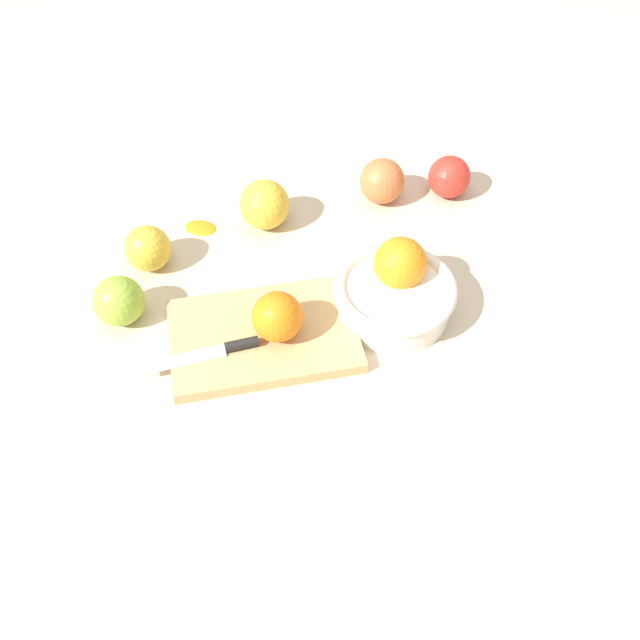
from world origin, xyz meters
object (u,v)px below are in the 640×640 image
at_px(orange_on_board, 277,317).
at_px(knife, 217,351).
at_px(apple_front_left_2, 382,181).
at_px(apple_front_right_2, 148,248).
at_px(bowl, 395,290).
at_px(apple_back_right, 119,301).
at_px(apple_front_left, 449,177).
at_px(apple_front_right, 265,205).
at_px(cutting_board, 263,336).

height_order(orange_on_board, knife, orange_on_board).
bearing_deg(apple_front_left_2, apple_front_right_2, 17.88).
height_order(bowl, orange_on_board, bowl).
bearing_deg(bowl, apple_back_right, -2.74).
xyz_separation_m(apple_front_left, apple_front_left_2, (0.11, 0.00, 0.00)).
xyz_separation_m(orange_on_board, apple_front_left, (-0.30, -0.29, -0.02)).
bearing_deg(apple_front_right_2, apple_front_left_2, -162.12).
distance_m(knife, apple_front_right, 0.28).
xyz_separation_m(cutting_board, apple_front_right, (-0.01, -0.24, 0.03)).
height_order(apple_back_right, apple_front_left_2, apple_front_left_2).
distance_m(cutting_board, orange_on_board, 0.05).
height_order(orange_on_board, apple_front_right_2, orange_on_board).
height_order(apple_front_right, apple_front_right_2, apple_front_right).
relative_size(bowl, knife, 1.10).
height_order(apple_front_left, apple_back_right, apple_back_right).
xyz_separation_m(orange_on_board, apple_front_right_2, (0.18, -0.17, -0.02)).
height_order(apple_front_right, apple_front_left_2, apple_front_right).
relative_size(orange_on_board, knife, 0.44).
xyz_separation_m(apple_front_right, apple_front_right_2, (0.18, 0.08, -0.00)).
distance_m(knife, apple_back_right, 0.16).
distance_m(cutting_board, apple_front_right, 0.24).
xyz_separation_m(apple_front_right, apple_back_right, (0.21, 0.18, -0.00)).
height_order(cutting_board, apple_front_right, apple_front_right).
bearing_deg(orange_on_board, apple_front_left, -135.94).
bearing_deg(apple_front_left_2, apple_front_left, -178.68).
bearing_deg(knife, orange_on_board, -162.79).
distance_m(orange_on_board, apple_front_right, 0.24).
relative_size(bowl, orange_on_board, 2.52).
bearing_deg(apple_front_right_2, apple_back_right, 72.53).
xyz_separation_m(knife, apple_front_right, (-0.08, -0.27, 0.02)).
bearing_deg(bowl, apple_front_left, -118.68).
relative_size(knife, apple_front_left, 2.25).
bearing_deg(apple_front_right, cutting_board, 86.56).
distance_m(apple_front_right_2, apple_front_left_2, 0.39).
bearing_deg(apple_back_right, apple_front_left_2, -151.11).
relative_size(apple_back_right, apple_front_left_2, 0.96).
xyz_separation_m(orange_on_board, knife, (0.08, 0.03, -0.03)).
bearing_deg(orange_on_board, apple_front_right_2, -42.42).
xyz_separation_m(knife, apple_front_left, (-0.38, -0.31, 0.01)).
distance_m(knife, apple_front_right_2, 0.22).
xyz_separation_m(bowl, apple_front_right, (0.17, -0.20, 0.00)).
height_order(cutting_board, orange_on_board, orange_on_board).
bearing_deg(apple_front_right, apple_front_left_2, -167.53).
bearing_deg(apple_front_right_2, orange_on_board, 137.58).
bearing_deg(orange_on_board, bowl, -164.34).
height_order(cutting_board, knife, knife).
xyz_separation_m(bowl, knife, (0.25, 0.07, -0.01)).
xyz_separation_m(bowl, apple_front_right_2, (0.35, -0.12, -0.00)).
relative_size(bowl, apple_front_right_2, 2.51).
height_order(orange_on_board, apple_front_left, orange_on_board).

